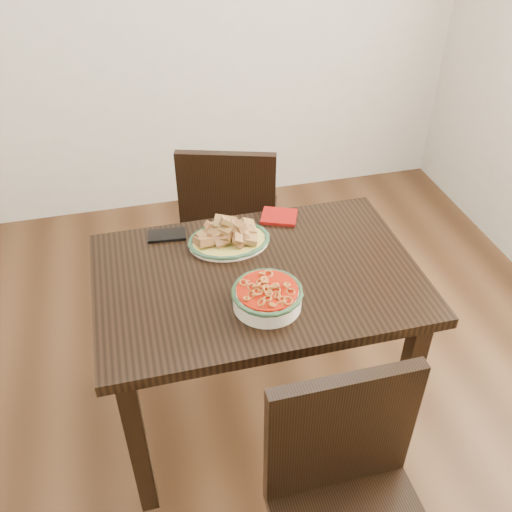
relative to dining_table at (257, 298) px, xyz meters
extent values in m
plane|color=#3B2312|center=(-0.12, -0.02, -0.64)|extent=(3.50, 3.50, 0.00)
cube|color=black|center=(0.00, 0.00, 0.09)|extent=(1.10, 0.73, 0.04)
cube|color=black|center=(-0.48, -0.29, -0.28)|extent=(0.06, 0.06, 0.71)
cube|color=black|center=(0.48, -0.29, -0.28)|extent=(0.06, 0.06, 0.71)
cube|color=black|center=(-0.48, 0.29, -0.28)|extent=(0.06, 0.06, 0.71)
cube|color=black|center=(0.48, 0.29, -0.28)|extent=(0.06, 0.06, 0.71)
cube|color=black|center=(0.08, 0.80, -0.21)|extent=(0.53, 0.53, 0.04)
cube|color=black|center=(0.29, 0.91, -0.43)|extent=(0.04, 0.04, 0.41)
cube|color=black|center=(-0.03, 1.01, -0.43)|extent=(0.04, 0.04, 0.41)
cube|color=black|center=(0.19, 0.58, -0.43)|extent=(0.04, 0.04, 0.41)
cube|color=black|center=(-0.14, 0.69, -0.43)|extent=(0.04, 0.04, 0.41)
cube|color=black|center=(0.02, 0.62, 0.03)|extent=(0.41, 0.16, 0.44)
cube|color=black|center=(0.08, -0.61, 0.03)|extent=(0.42, 0.04, 0.44)
ellipsoid|color=#F4E8CE|center=(-0.06, 0.19, 0.12)|extent=(0.29, 0.22, 0.02)
ellipsoid|color=gold|center=(-0.06, 0.19, 0.12)|extent=(0.28, 0.21, 0.01)
torus|color=#1C3D27|center=(-0.06, 0.19, 0.13)|extent=(0.23, 0.23, 0.01)
cylinder|color=white|center=(-0.01, -0.16, 0.14)|extent=(0.22, 0.22, 0.06)
torus|color=#1A3A1F|center=(-0.01, -0.16, 0.17)|extent=(0.23, 0.23, 0.02)
cylinder|color=#971607|center=(-0.01, -0.16, 0.17)|extent=(0.19, 0.19, 0.01)
cube|color=black|center=(-0.27, 0.29, 0.12)|extent=(0.14, 0.09, 0.01)
cube|color=maroon|center=(0.16, 0.31, 0.12)|extent=(0.17, 0.15, 0.01)
camera|label=1|loc=(-0.37, -1.44, 1.34)|focal=40.00mm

